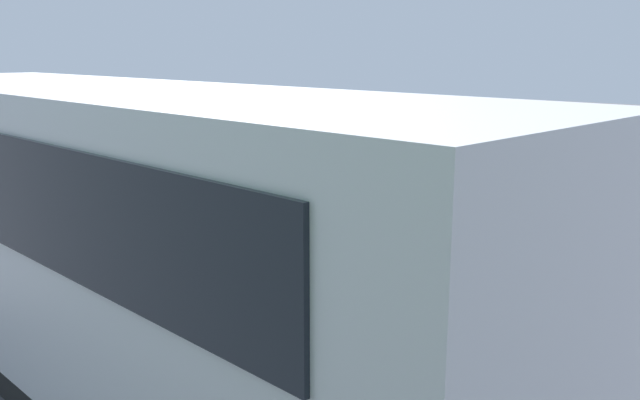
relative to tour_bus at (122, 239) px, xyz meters
The scene contains 14 objects.
ground_plane 5.50m from the tour_bus, 91.19° to the right, with size 80.00×80.00×0.00m, color #4C4C51.
tour_bus is the anchor object (origin of this frame).
spectator_far_left 3.50m from the tour_bus, 121.10° to the right, with size 0.57×0.39×1.69m.
spectator_left 3.15m from the tour_bus, 101.64° to the right, with size 0.58×0.36×1.77m.
spectator_centre 3.13m from the tour_bus, 78.51° to the right, with size 0.58×0.34×1.71m.
spectator_right 3.49m from the tour_bus, 61.73° to the right, with size 0.57×0.39×1.70m.
spectator_far_right 4.03m from the tour_bus, 48.89° to the right, with size 0.58×0.34×1.69m.
parked_motorcycle_silver 2.88m from the tour_bus, 111.96° to the right, with size 2.05×0.58×0.99m.
parked_motorcycle_dark 3.03m from the tour_bus, 55.93° to the right, with size 2.05×0.58×0.99m.
stunt_motorcycle 7.91m from the tour_bus, 63.91° to the right, with size 1.86×0.69×1.90m.
traffic_cone 6.55m from the tour_bus, 80.62° to the right, with size 0.34×0.34×0.63m.
bay_line_b 7.16m from the tour_bus, 107.94° to the right, with size 0.17×4.65×0.01m.
bay_line_c 6.88m from the tour_bus, 83.09° to the right, with size 0.17×4.67×0.01m.
bay_line_d 7.79m from the tour_bus, 60.49° to the right, with size 0.15×3.60×0.01m.
Camera 1 is at (-6.00, 9.14, 3.61)m, focal length 38.14 mm.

